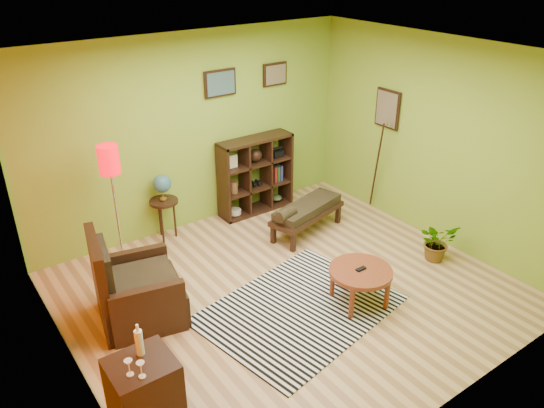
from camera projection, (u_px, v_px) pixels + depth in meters
ground at (289, 290)px, 6.48m from camera, size 5.00×5.00×0.00m
room_shell at (283, 154)px, 5.64m from camera, size 5.04×4.54×2.82m
zebra_rug at (300, 309)px, 6.14m from camera, size 2.42×1.97×0.01m
coffee_table at (360, 274)px, 6.10m from camera, size 0.73×0.73×0.47m
armchair at (134, 293)px, 5.87m from camera, size 1.06×1.06×1.09m
side_cabinet at (144, 391)px, 4.59m from camera, size 0.55×0.50×0.97m
floor_lamp at (110, 172)px, 6.26m from camera, size 0.26×0.26×1.72m
globe_table at (163, 191)px, 7.31m from camera, size 0.40×0.40×0.98m
cube_shelf at (256, 175)px, 8.17m from camera, size 1.20×0.35×1.20m
bench at (306, 211)px, 7.59m from camera, size 1.31×0.73×0.57m
potted_plant at (436, 245)px, 7.04m from camera, size 0.60×0.64×0.42m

